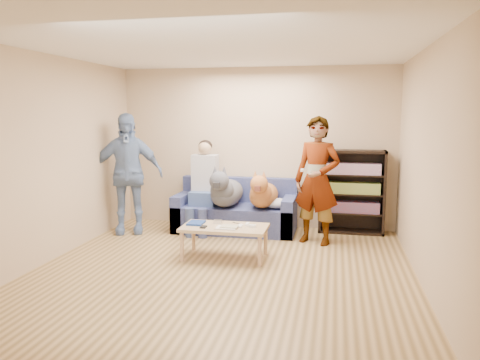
% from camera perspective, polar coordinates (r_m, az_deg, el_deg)
% --- Properties ---
extents(ground, '(5.00, 5.00, 0.00)m').
position_cam_1_polar(ground, '(5.55, -2.54, -11.52)').
color(ground, brown).
rests_on(ground, ground).
extents(ceiling, '(5.00, 5.00, 0.00)m').
position_cam_1_polar(ceiling, '(5.28, -2.73, 16.11)').
color(ceiling, white).
rests_on(ceiling, ground).
extents(wall_back, '(4.50, 0.00, 4.50)m').
position_cam_1_polar(wall_back, '(7.70, 1.95, 3.95)').
color(wall_back, tan).
rests_on(wall_back, ground).
extents(wall_front, '(4.50, 0.00, 4.50)m').
position_cam_1_polar(wall_front, '(2.93, -14.73, -3.42)').
color(wall_front, tan).
rests_on(wall_front, ground).
extents(wall_left, '(0.00, 5.00, 5.00)m').
position_cam_1_polar(wall_left, '(6.20, -23.23, 2.24)').
color(wall_left, tan).
rests_on(wall_left, ground).
extents(wall_right, '(0.00, 5.00, 5.00)m').
position_cam_1_polar(wall_right, '(5.19, 22.23, 1.24)').
color(wall_right, tan).
rests_on(wall_right, ground).
extents(blanket, '(0.43, 0.36, 0.15)m').
position_cam_1_polar(blanket, '(7.17, 4.41, -2.82)').
color(blanket, '#B3B3B8').
rests_on(blanket, sofa).
extents(person_standing_right, '(0.78, 0.64, 1.83)m').
position_cam_1_polar(person_standing_right, '(6.75, 9.37, -0.07)').
color(person_standing_right, gray).
rests_on(person_standing_right, ground).
extents(person_standing_left, '(1.18, 0.79, 1.87)m').
position_cam_1_polar(person_standing_left, '(7.47, -13.63, 0.76)').
color(person_standing_left, '#7E90C9').
rests_on(person_standing_left, ground).
extents(held_controller, '(0.04, 0.12, 0.03)m').
position_cam_1_polar(held_controller, '(6.54, 7.59, 1.21)').
color(held_controller, silver).
rests_on(held_controller, person_standing_right).
extents(notebook_blue, '(0.20, 0.26, 0.03)m').
position_cam_1_polar(notebook_blue, '(6.22, -5.38, -5.23)').
color(notebook_blue, navy).
rests_on(notebook_blue, coffee_table).
extents(papers, '(0.26, 0.20, 0.02)m').
position_cam_1_polar(papers, '(5.96, -1.64, -5.83)').
color(papers, silver).
rests_on(papers, coffee_table).
extents(magazine, '(0.22, 0.17, 0.01)m').
position_cam_1_polar(magazine, '(5.97, -1.31, -5.67)').
color(magazine, '#ABA889').
rests_on(magazine, coffee_table).
extents(camera_silver, '(0.11, 0.06, 0.05)m').
position_cam_1_polar(camera_silver, '(6.21, -2.71, -5.10)').
color(camera_silver, silver).
rests_on(camera_silver, coffee_table).
extents(controller_a, '(0.04, 0.13, 0.03)m').
position_cam_1_polar(controller_a, '(6.11, 0.90, -5.42)').
color(controller_a, white).
rests_on(controller_a, coffee_table).
extents(controller_b, '(0.09, 0.06, 0.03)m').
position_cam_1_polar(controller_b, '(6.01, 1.51, -5.63)').
color(controller_b, white).
rests_on(controller_b, coffee_table).
extents(headphone_cup_a, '(0.07, 0.07, 0.02)m').
position_cam_1_polar(headphone_cup_a, '(6.01, -0.06, -5.69)').
color(headphone_cup_a, white).
rests_on(headphone_cup_a, coffee_table).
extents(headphone_cup_b, '(0.07, 0.07, 0.02)m').
position_cam_1_polar(headphone_cup_b, '(6.08, 0.09, -5.52)').
color(headphone_cup_b, white).
rests_on(headphone_cup_b, coffee_table).
extents(pen_orange, '(0.13, 0.06, 0.01)m').
position_cam_1_polar(pen_orange, '(5.92, -2.44, -5.96)').
color(pen_orange, '#D1631D').
rests_on(pen_orange, coffee_table).
extents(pen_black, '(0.13, 0.08, 0.01)m').
position_cam_1_polar(pen_black, '(6.21, -0.42, -5.28)').
color(pen_black, black).
rests_on(pen_black, coffee_table).
extents(wallet, '(0.07, 0.12, 0.02)m').
position_cam_1_polar(wallet, '(6.02, -4.48, -5.72)').
color(wallet, black).
rests_on(wallet, coffee_table).
extents(sofa, '(1.90, 0.85, 0.82)m').
position_cam_1_polar(sofa, '(7.50, -0.50, -4.04)').
color(sofa, '#515B93').
rests_on(sofa, ground).
extents(person_seated, '(0.40, 0.73, 1.47)m').
position_cam_1_polar(person_seated, '(7.41, -4.47, -0.35)').
color(person_seated, '#445A95').
rests_on(person_seated, sofa).
extents(dog_gray, '(0.47, 1.28, 0.69)m').
position_cam_1_polar(dog_gray, '(7.23, -1.78, -1.37)').
color(dog_gray, '#52555D').
rests_on(dog_gray, sofa).
extents(dog_tan, '(0.43, 1.17, 0.62)m').
position_cam_1_polar(dog_tan, '(7.16, 2.82, -1.66)').
color(dog_tan, '#A87833').
rests_on(dog_tan, sofa).
extents(coffee_table, '(1.10, 0.60, 0.42)m').
position_cam_1_polar(coffee_table, '(6.08, -1.88, -6.07)').
color(coffee_table, tan).
rests_on(coffee_table, ground).
extents(bookshelf, '(1.00, 0.34, 1.30)m').
position_cam_1_polar(bookshelf, '(7.50, 13.47, -1.17)').
color(bookshelf, black).
rests_on(bookshelf, ground).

